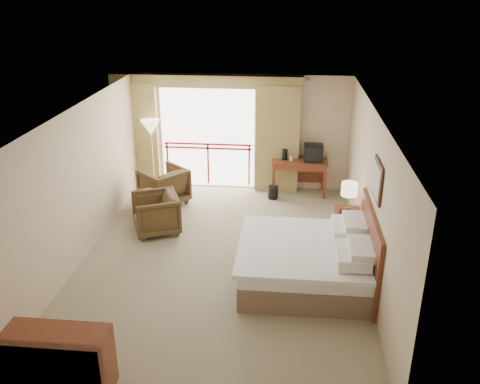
# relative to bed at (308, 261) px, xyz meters

# --- Properties ---
(floor) EXTENTS (7.00, 7.00, 0.00)m
(floor) POSITION_rel_bed_xyz_m (-1.50, 0.60, -0.38)
(floor) COLOR gray
(floor) RESTS_ON ground
(ceiling) EXTENTS (7.00, 7.00, 0.00)m
(ceiling) POSITION_rel_bed_xyz_m (-1.50, 0.60, 2.32)
(ceiling) COLOR white
(ceiling) RESTS_ON wall_back
(wall_back) EXTENTS (5.00, 0.00, 5.00)m
(wall_back) POSITION_rel_bed_xyz_m (-1.50, 4.10, 0.97)
(wall_back) COLOR beige
(wall_back) RESTS_ON ground
(wall_front) EXTENTS (5.00, 0.00, 5.00)m
(wall_front) POSITION_rel_bed_xyz_m (-1.50, -2.90, 0.97)
(wall_front) COLOR beige
(wall_front) RESTS_ON ground
(wall_left) EXTENTS (0.00, 7.00, 7.00)m
(wall_left) POSITION_rel_bed_xyz_m (-4.00, 0.60, 0.97)
(wall_left) COLOR beige
(wall_left) RESTS_ON ground
(wall_right) EXTENTS (0.00, 7.00, 7.00)m
(wall_right) POSITION_rel_bed_xyz_m (1.00, 0.60, 0.97)
(wall_right) COLOR beige
(wall_right) RESTS_ON ground
(balcony_door) EXTENTS (2.40, 0.00, 2.40)m
(balcony_door) POSITION_rel_bed_xyz_m (-2.30, 4.08, 0.82)
(balcony_door) COLOR white
(balcony_door) RESTS_ON wall_back
(balcony_railing) EXTENTS (2.09, 0.03, 1.02)m
(balcony_railing) POSITION_rel_bed_xyz_m (-2.30, 4.06, 0.44)
(balcony_railing) COLOR #A80E11
(balcony_railing) RESTS_ON wall_back
(curtain_left) EXTENTS (1.00, 0.26, 2.50)m
(curtain_left) POSITION_rel_bed_xyz_m (-3.95, 3.95, 0.87)
(curtain_left) COLOR olive
(curtain_left) RESTS_ON wall_back
(curtain_right) EXTENTS (1.00, 0.26, 2.50)m
(curtain_right) POSITION_rel_bed_xyz_m (-0.65, 3.95, 0.87)
(curtain_right) COLOR olive
(curtain_right) RESTS_ON wall_back
(valance) EXTENTS (4.40, 0.22, 0.28)m
(valance) POSITION_rel_bed_xyz_m (-2.30, 3.98, 2.17)
(valance) COLOR olive
(valance) RESTS_ON wall_back
(hvac_vent) EXTENTS (0.50, 0.04, 0.50)m
(hvac_vent) POSITION_rel_bed_xyz_m (-0.20, 4.07, 1.97)
(hvac_vent) COLOR silver
(hvac_vent) RESTS_ON wall_back
(bed) EXTENTS (2.13, 2.06, 0.97)m
(bed) POSITION_rel_bed_xyz_m (0.00, 0.00, 0.00)
(bed) COLOR brown
(bed) RESTS_ON floor
(headboard) EXTENTS (0.06, 2.10, 1.30)m
(headboard) POSITION_rel_bed_xyz_m (0.96, 0.00, 0.27)
(headboard) COLOR #5B2315
(headboard) RESTS_ON wall_right
(framed_art) EXTENTS (0.04, 0.72, 0.60)m
(framed_art) POSITION_rel_bed_xyz_m (0.97, 0.00, 1.47)
(framed_art) COLOR black
(framed_art) RESTS_ON wall_right
(nightstand) EXTENTS (0.48, 0.57, 0.67)m
(nightstand) POSITION_rel_bed_xyz_m (0.76, 1.41, -0.04)
(nightstand) COLOR #5B2315
(nightstand) RESTS_ON floor
(table_lamp) EXTENTS (0.30, 0.30, 0.53)m
(table_lamp) POSITION_rel_bed_xyz_m (0.76, 1.46, 0.70)
(table_lamp) COLOR tan
(table_lamp) RESTS_ON nightstand
(phone) EXTENTS (0.23, 0.20, 0.09)m
(phone) POSITION_rel_bed_xyz_m (0.71, 1.26, 0.33)
(phone) COLOR black
(phone) RESTS_ON nightstand
(desk) EXTENTS (1.27, 0.61, 0.83)m
(desk) POSITION_rel_bed_xyz_m (-0.11, 3.83, 0.27)
(desk) COLOR #5B2315
(desk) RESTS_ON floor
(tv) EXTENTS (0.43, 0.34, 0.39)m
(tv) POSITION_rel_bed_xyz_m (0.19, 3.76, 0.64)
(tv) COLOR black
(tv) RESTS_ON desk
(coffee_maker) EXTENTS (0.13, 0.13, 0.25)m
(coffee_maker) POSITION_rel_bed_xyz_m (-0.46, 3.77, 0.57)
(coffee_maker) COLOR black
(coffee_maker) RESTS_ON desk
(cup) EXTENTS (0.10, 0.10, 0.11)m
(cup) POSITION_rel_bed_xyz_m (-0.31, 3.72, 0.50)
(cup) COLOR white
(cup) RESTS_ON desk
(wastebasket) EXTENTS (0.27, 0.27, 0.29)m
(wastebasket) POSITION_rel_bed_xyz_m (-0.70, 3.41, -0.23)
(wastebasket) COLOR black
(wastebasket) RESTS_ON floor
(armchair_far) EXTENTS (1.27, 1.26, 0.83)m
(armchair_far) POSITION_rel_bed_xyz_m (-3.12, 2.91, -0.38)
(armchair_far) COLOR #402E1A
(armchair_far) RESTS_ON floor
(armchair_near) EXTENTS (1.13, 1.12, 0.79)m
(armchair_near) POSITION_rel_bed_xyz_m (-2.94, 1.52, -0.38)
(armchair_near) COLOR #402E1A
(armchair_near) RESTS_ON floor
(side_table) EXTENTS (0.52, 0.52, 0.57)m
(side_table) POSITION_rel_bed_xyz_m (-3.33, 2.16, 0.01)
(side_table) COLOR black
(side_table) RESTS_ON floor
(book) EXTENTS (0.24, 0.26, 0.02)m
(book) POSITION_rel_bed_xyz_m (-3.33, 2.16, 0.20)
(book) COLOR white
(book) RESTS_ON side_table
(floor_lamp) EXTENTS (0.44, 0.44, 1.73)m
(floor_lamp) POSITION_rel_bed_xyz_m (-3.53, 3.61, 1.11)
(floor_lamp) COLOR tan
(floor_lamp) RESTS_ON floor
(dresser) EXTENTS (1.26, 0.53, 0.84)m
(dresser) POSITION_rel_bed_xyz_m (-3.05, -2.75, 0.04)
(dresser) COLOR #5B2315
(dresser) RESTS_ON floor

